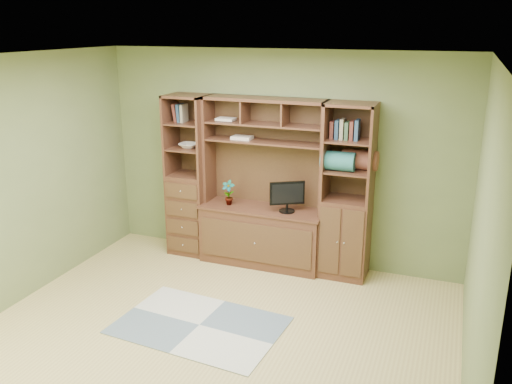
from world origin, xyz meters
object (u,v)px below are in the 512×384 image
at_px(left_tower, 189,176).
at_px(monitor, 287,191).
at_px(right_tower, 347,193).
at_px(center_hutch, 262,184).

bearing_deg(left_tower, monitor, -3.23).
xyz_separation_m(right_tower, monitor, (-0.70, -0.07, -0.04)).
distance_m(center_hutch, left_tower, 1.00).
height_order(center_hutch, monitor, center_hutch).
bearing_deg(center_hutch, left_tower, 177.71).
bearing_deg(right_tower, monitor, -173.85).
relative_size(center_hutch, left_tower, 1.00).
relative_size(right_tower, monitor, 3.99).
bearing_deg(monitor, center_hutch, 143.23).
xyz_separation_m(center_hutch, monitor, (0.33, -0.03, -0.04)).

